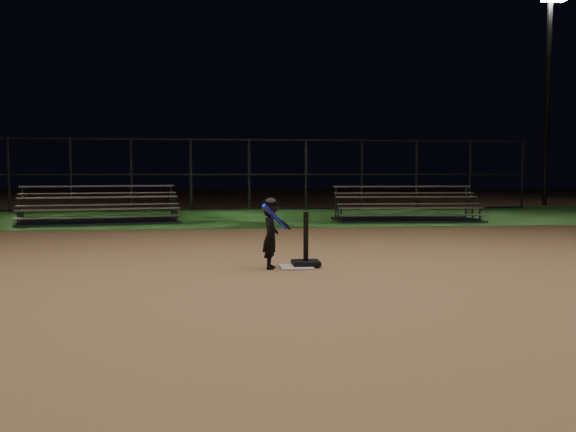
% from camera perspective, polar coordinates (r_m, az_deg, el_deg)
% --- Properties ---
extents(ground, '(80.00, 80.00, 0.00)m').
position_cam_1_polar(ground, '(8.50, 0.76, -4.85)').
color(ground, '#A07048').
rests_on(ground, ground).
extents(grass_strip, '(60.00, 8.00, 0.01)m').
position_cam_1_polar(grass_strip, '(18.40, -3.16, -0.02)').
color(grass_strip, '#23571C').
rests_on(grass_strip, ground).
extents(home_plate, '(0.45, 0.45, 0.02)m').
position_cam_1_polar(home_plate, '(8.49, 0.76, -4.77)').
color(home_plate, beige).
rests_on(home_plate, ground).
extents(batting_tee, '(0.38, 0.38, 0.74)m').
position_cam_1_polar(batting_tee, '(8.60, 1.67, -3.69)').
color(batting_tee, black).
rests_on(batting_tee, home_plate).
extents(child_batter, '(0.44, 0.52, 0.99)m').
position_cam_1_polar(child_batter, '(8.37, -1.62, -1.37)').
color(child_batter, black).
rests_on(child_batter, ground).
extents(bleacher_left, '(4.28, 2.68, 0.97)m').
position_cam_1_polar(bleacher_left, '(16.67, -17.09, 0.05)').
color(bleacher_left, '#ABACB0').
rests_on(bleacher_left, ground).
extents(bleacher_right, '(3.96, 2.09, 0.95)m').
position_cam_1_polar(bleacher_right, '(16.97, 10.94, 0.21)').
color(bleacher_right, '#A9A9AD').
rests_on(bleacher_right, ground).
extents(backstop_fence, '(20.08, 0.08, 2.50)m').
position_cam_1_polar(backstop_fence, '(21.35, -3.64, 3.88)').
color(backstop_fence, '#38383D').
rests_on(backstop_fence, ground).
extents(light_pole_right, '(0.90, 0.53, 8.30)m').
position_cam_1_polar(light_pole_right, '(26.93, 23.10, 11.49)').
color(light_pole_right, '#2D2D30').
rests_on(light_pole_right, ground).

